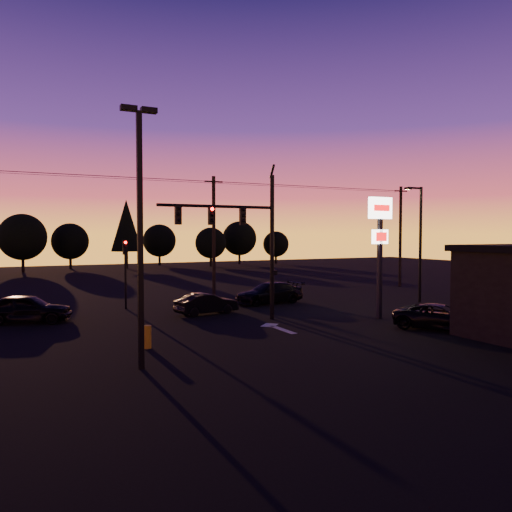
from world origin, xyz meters
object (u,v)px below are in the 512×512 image
(traffic_signal_mast, at_px, (246,231))
(car_mid, at_px, (207,304))
(parking_lot_light, at_px, (140,219))
(suv_parked, at_px, (440,317))
(secondary_signal, at_px, (125,264))
(car_right, at_px, (269,293))
(car_left, at_px, (27,308))
(pylon_sign, at_px, (380,231))
(bollard, at_px, (147,337))
(streetlight, at_px, (419,239))

(traffic_signal_mast, distance_m, car_mid, 5.52)
(parking_lot_light, distance_m, suv_parked, 15.77)
(parking_lot_light, bearing_deg, suv_parked, 2.23)
(traffic_signal_mast, distance_m, suv_parked, 10.88)
(secondary_signal, distance_m, car_right, 9.72)
(car_left, height_order, car_right, car_left)
(car_right, bearing_deg, pylon_sign, 13.08)
(suv_parked, bearing_deg, bollard, 136.11)
(bollard, bearing_deg, traffic_signal_mast, 31.68)
(car_right, bearing_deg, secondary_signal, -106.35)
(car_right, relative_size, suv_parked, 1.10)
(parking_lot_light, xyz_separation_m, car_right, (11.80, 12.65, -4.55))
(car_left, bearing_deg, suv_parked, -103.88)
(car_left, height_order, car_mid, car_left)
(traffic_signal_mast, xyz_separation_m, car_mid, (-1.04, 3.29, -4.31))
(secondary_signal, distance_m, suv_parked, 18.87)
(pylon_sign, bearing_deg, car_mid, 144.60)
(parking_lot_light, distance_m, car_right, 17.89)
(car_left, xyz_separation_m, suv_parked, (18.36, -11.23, -0.15))
(traffic_signal_mast, bearing_deg, parking_lot_light, -136.63)
(bollard, relative_size, car_mid, 0.25)
(streetlight, bearing_deg, parking_lot_light, -158.35)
(car_mid, relative_size, car_right, 0.76)
(car_mid, height_order, car_right, car_right)
(car_mid, bearing_deg, traffic_signal_mast, -170.86)
(parking_lot_light, relative_size, bollard, 9.55)
(traffic_signal_mast, distance_m, bollard, 8.76)
(bollard, bearing_deg, parking_lot_light, -108.01)
(secondary_signal, bearing_deg, pylon_sign, -39.77)
(traffic_signal_mast, bearing_deg, suv_parked, -39.89)
(streetlight, height_order, car_mid, streetlight)
(pylon_sign, xyz_separation_m, car_right, (-2.70, 8.16, -4.20))
(car_mid, bearing_deg, car_left, 72.58)
(secondary_signal, bearing_deg, car_mid, -47.42)
(secondary_signal, xyz_separation_m, car_mid, (3.86, -4.21, -2.24))
(pylon_sign, xyz_separation_m, streetlight, (6.91, 4.00, -0.49))
(pylon_sign, distance_m, suv_parked, 5.83)
(pylon_sign, xyz_separation_m, car_mid, (-8.14, 5.78, -4.29))
(bollard, xyz_separation_m, car_mid, (5.38, 7.25, 0.14))
(car_left, xyz_separation_m, car_right, (15.10, 0.84, -0.05))
(traffic_signal_mast, height_order, secondary_signal, traffic_signal_mast)
(parking_lot_light, xyz_separation_m, car_left, (-3.29, 11.82, -4.50))
(streetlight, relative_size, car_right, 1.62)
(parking_lot_light, height_order, car_mid, parking_lot_light)
(parking_lot_light, relative_size, pylon_sign, 1.34)
(secondary_signal, height_order, car_left, secondary_signal)
(pylon_sign, relative_size, car_mid, 1.80)
(car_left, height_order, suv_parked, car_left)
(secondary_signal, distance_m, streetlight, 19.89)
(car_left, distance_m, car_right, 15.12)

